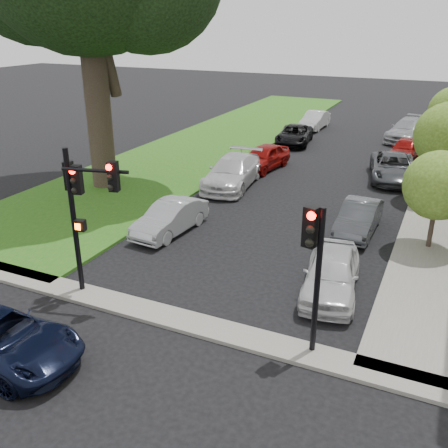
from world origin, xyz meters
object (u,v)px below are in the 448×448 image
at_px(small_tree_b, 448,136).
at_px(small_tree_a, 439,186).
at_px(car_parked_4, 409,130).
at_px(car_parked_5, 170,218).
at_px(car_parked_0, 331,273).
at_px(car_parked_2, 393,167).
at_px(traffic_signal_main, 82,198).
at_px(car_parked_1, 359,218).
at_px(car_parked_8, 294,135).
at_px(car_parked_9, 315,120).
at_px(traffic_signal_secondary, 314,254).
at_px(car_parked_6, 233,172).
at_px(car_parked_7, 264,157).
at_px(car_parked_3, 406,149).

bearing_deg(small_tree_b, small_tree_a, -90.00).
height_order(car_parked_4, car_parked_5, car_parked_4).
bearing_deg(car_parked_0, small_tree_a, 53.30).
bearing_deg(small_tree_a, car_parked_2, 106.01).
distance_m(small_tree_a, traffic_signal_main, 12.65).
relative_size(small_tree_b, car_parked_4, 0.88).
bearing_deg(car_parked_2, car_parked_1, -102.91).
distance_m(car_parked_5, car_parked_8, 17.34).
height_order(car_parked_0, car_parked_4, car_parked_4).
relative_size(small_tree_b, car_parked_0, 1.13).
height_order(car_parked_1, car_parked_9, car_parked_9).
xyz_separation_m(small_tree_a, car_parked_0, (-2.65, -4.87, -1.86)).
xyz_separation_m(traffic_signal_secondary, car_parked_2, (-0.03, 16.92, -2.19)).
bearing_deg(small_tree_b, traffic_signal_secondary, -99.70).
relative_size(small_tree_a, car_parked_0, 0.92).
xyz_separation_m(car_parked_2, car_parked_6, (-7.54, -4.73, 0.08)).
xyz_separation_m(car_parked_4, car_parked_5, (-7.10, -21.81, -0.13)).
bearing_deg(car_parked_1, small_tree_b, 64.67).
bearing_deg(car_parked_0, car_parked_5, 155.81).
relative_size(small_tree_a, traffic_signal_secondary, 0.93).
bearing_deg(car_parked_6, car_parked_4, 57.99).
bearing_deg(traffic_signal_secondary, car_parked_0, 93.20).
relative_size(car_parked_4, car_parked_8, 1.16).
bearing_deg(small_tree_a, small_tree_b, 90.00).
bearing_deg(car_parked_6, car_parked_5, -94.72).
relative_size(car_parked_1, car_parked_7, 0.94).
distance_m(car_parked_0, car_parked_5, 7.50).
xyz_separation_m(car_parked_0, car_parked_8, (-7.31, 19.41, -0.07)).
xyz_separation_m(car_parked_3, car_parked_4, (-0.40, 5.43, 0.13)).
xyz_separation_m(traffic_signal_secondary, car_parked_4, (-0.30, 27.24, -2.11)).
bearing_deg(car_parked_5, traffic_signal_main, -82.73).
height_order(small_tree_a, car_parked_8, small_tree_a).
relative_size(car_parked_3, car_parked_5, 0.98).
relative_size(car_parked_0, car_parked_5, 1.06).
xyz_separation_m(small_tree_b, car_parked_2, (-2.50, 2.50, -2.45)).
xyz_separation_m(small_tree_a, traffic_signal_main, (-9.62, -8.18, 0.72)).
bearing_deg(car_parked_1, car_parked_5, -154.25).
height_order(traffic_signal_secondary, car_parked_7, traffic_signal_secondary).
height_order(traffic_signal_main, car_parked_6, traffic_signal_main).
relative_size(car_parked_3, car_parked_4, 0.71).
relative_size(traffic_signal_secondary, car_parked_5, 1.05).
bearing_deg(small_tree_a, car_parked_7, 141.57).
relative_size(small_tree_b, car_parked_2, 0.94).
relative_size(small_tree_a, car_parked_4, 0.71).
height_order(small_tree_a, traffic_signal_secondary, traffic_signal_secondary).
xyz_separation_m(traffic_signal_secondary, car_parked_0, (-0.19, 3.35, -2.18)).
bearing_deg(small_tree_a, car_parked_9, 116.33).
xyz_separation_m(traffic_signal_main, car_parked_3, (7.26, 21.77, -2.64)).
bearing_deg(small_tree_b, car_parked_5, -137.65).
height_order(small_tree_a, car_parked_3, small_tree_a).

